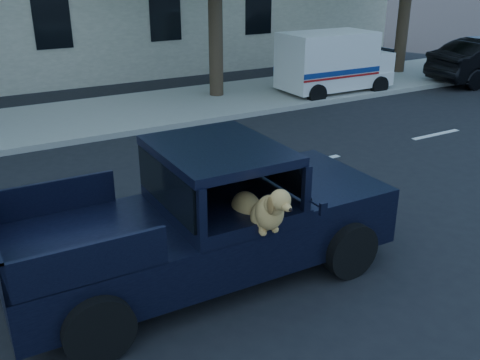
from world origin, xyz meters
The scene contains 5 objects.
ground centered at (0.00, 0.00, 0.00)m, with size 120.00×120.00×0.00m, color black.
far_sidewalk centered at (0.00, 9.20, 0.07)m, with size 60.00×4.00×0.15m, color gray.
lane_stripes centered at (2.00, 3.40, 0.01)m, with size 21.60×0.14×0.01m, color silver, non-canonical shape.
pickup_truck centered at (-0.14, 0.49, 0.62)m, with size 5.18×2.67×1.84m.
mail_truck centered at (8.61, 8.30, 0.89)m, with size 3.72×1.94×2.03m.
Camera 1 is at (-2.88, -5.29, 4.02)m, focal length 40.00 mm.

